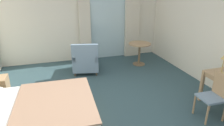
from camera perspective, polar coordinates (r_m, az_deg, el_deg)
The scene contains 10 objects.
ground at distance 4.19m, azimuth 0.55°, elevation -14.43°, with size 5.95×7.42×0.10m, color #334C51.
wall_back at distance 6.86m, azimuth -8.40°, elevation 12.57°, with size 5.55×0.12×2.82m, color silver.
balcony_glass_door at distance 6.99m, azimuth -1.01°, elevation 11.53°, with size 1.24×0.02×2.48m, color silver.
curtain_panel_left at distance 6.70m, azimuth -7.84°, elevation 11.59°, with size 0.38×0.10×2.64m, color beige.
curtain_panel_right at distance 7.17m, azimuth 5.84°, elevation 12.27°, with size 0.52×0.10×2.64m, color beige.
bed at distance 3.88m, azimuth -21.91°, elevation -13.70°, with size 2.16×1.77×1.03m.
desk_chair at distance 4.24m, azimuth 27.42°, elevation -7.92°, with size 0.43×0.41×0.89m.
desk_lamp at distance 4.52m, azimuth 29.23°, elevation 0.38°, with size 0.15×0.14×0.41m.
armchair_by_window at distance 5.88m, azimuth -7.50°, elevation 0.62°, with size 0.88×0.92×0.93m.
round_cafe_table at distance 6.45m, azimuth 7.89°, elevation 4.06°, with size 0.71×0.71×0.71m.
Camera 1 is at (-1.05, -3.26, 2.37)m, focal length 31.91 mm.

